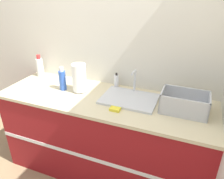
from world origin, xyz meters
name	(u,v)px	position (x,y,z in m)	size (l,w,h in m)	color
wall_back	(118,46)	(0.00, 0.69, 1.30)	(4.44, 0.06, 2.60)	beige
counter_cabinet	(105,136)	(0.00, 0.33, 0.45)	(2.06, 0.69, 0.89)	maroon
sink	(129,98)	(0.23, 0.39, 0.91)	(0.51, 0.37, 0.24)	silver
paper_towel_roll	(79,78)	(-0.28, 0.37, 1.04)	(0.14, 0.14, 0.29)	#4C4C51
dish_rack	(184,105)	(0.71, 0.36, 0.96)	(0.38, 0.24, 0.17)	#B7BABF
bottle_white_spray	(40,67)	(-0.91, 0.56, 1.00)	(0.08, 0.08, 0.25)	white
bottle_blue	(62,80)	(-0.46, 0.35, 1.00)	(0.07, 0.07, 0.24)	#2D56B7
soap_dispenser	(116,81)	(0.02, 0.60, 0.96)	(0.05, 0.05, 0.15)	silver
sponge	(115,109)	(0.18, 0.16, 0.90)	(0.09, 0.06, 0.02)	yellow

